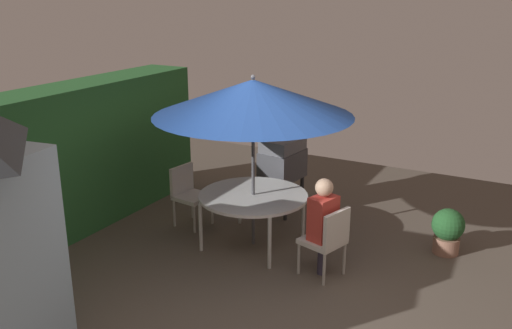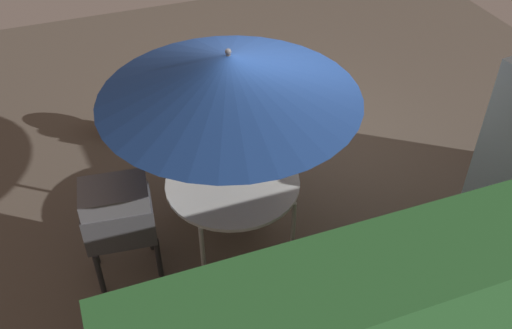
{
  "view_description": "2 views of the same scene",
  "coord_description": "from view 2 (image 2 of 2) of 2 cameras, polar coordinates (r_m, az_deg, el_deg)",
  "views": [
    {
      "loc": [
        -5.11,
        -2.52,
        3.43
      ],
      "look_at": [
        0.92,
        0.76,
        1.24
      ],
      "focal_mm": 39.15,
      "sensor_mm": 36.0,
      "label": 1
    },
    {
      "loc": [
        2.54,
        5.49,
        4.94
      ],
      "look_at": [
        0.79,
        0.8,
        0.81
      ],
      "focal_mm": 40.57,
      "sensor_mm": 36.0,
      "label": 2
    }
  ],
  "objects": [
    {
      "name": "ground_plane",
      "position": [
        7.81,
        3.41,
        0.24
      ],
      "size": [
        11.0,
        11.0,
        0.0
      ],
      "primitive_type": "plane",
      "color": "brown"
    },
    {
      "name": "hedge_backdrop",
      "position": [
        5.05,
        20.13,
        -14.24
      ],
      "size": [
        5.56,
        0.77,
        2.12
      ],
      "color": "#28602D",
      "rests_on": "ground"
    },
    {
      "name": "patio_table",
      "position": [
        6.41,
        -2.31,
        -1.97
      ],
      "size": [
        1.49,
        1.49,
        0.74
      ],
      "color": "white",
      "rests_on": "ground"
    },
    {
      "name": "patio_umbrella",
      "position": [
        5.6,
        -2.68,
        8.65
      ],
      "size": [
        2.63,
        2.63,
        2.37
      ],
      "color": "#4C4C51",
      "rests_on": "ground"
    },
    {
      "name": "bbq_grill",
      "position": [
        6.01,
        -13.49,
        -4.71
      ],
      "size": [
        0.75,
        0.58,
        1.2
      ],
      "color": "#47474C",
      "rests_on": "ground"
    },
    {
      "name": "chair_near_shed",
      "position": [
        7.53,
        -2.61,
        3.59
      ],
      "size": [
        0.57,
        0.58,
        0.9
      ],
      "color": "silver",
      "rests_on": "ground"
    },
    {
      "name": "chair_far_side",
      "position": [
        5.72,
        0.15,
        -11.04
      ],
      "size": [
        0.51,
        0.52,
        0.9
      ],
      "color": "silver",
      "rests_on": "ground"
    },
    {
      "name": "potted_plant_by_shed",
      "position": [
        8.39,
        -14.12,
        4.96
      ],
      "size": [
        0.43,
        0.43,
        0.63
      ],
      "color": "#936651",
      "rests_on": "ground"
    },
    {
      "name": "person_in_red",
      "position": [
        7.31,
        -2.65,
        4.87
      ],
      "size": [
        0.39,
        0.33,
        1.26
      ],
      "color": "#CC3D33",
      "rests_on": "ground"
    }
  ]
}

